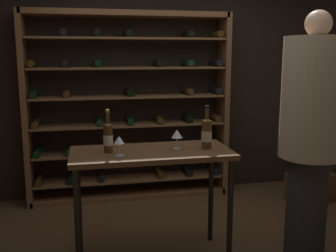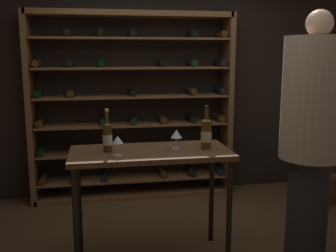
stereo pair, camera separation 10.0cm
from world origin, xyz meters
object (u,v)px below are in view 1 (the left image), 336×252
wine_glass_stemmed_right (177,134)px  wine_glass_stemmed_center (119,141)px  person_bystander_red_print (312,128)px  wine_bottle_red_label (108,137)px  wine_bottle_green_slim (207,133)px  tasting_table (151,164)px  wine_crate (310,187)px  wine_rack (130,108)px

wine_glass_stemmed_right → wine_glass_stemmed_center: 0.49m
person_bystander_red_print → wine_bottle_red_label: size_ratio=5.98×
wine_bottle_green_slim → wine_bottle_red_label: 0.78m
person_bystander_red_print → wine_bottle_green_slim: person_bystander_red_print is taller
tasting_table → wine_crate: size_ratio=2.63×
wine_rack → person_bystander_red_print: (1.25, -1.73, 0.04)m
wine_rack → wine_crate: (2.02, -0.56, -0.90)m
person_bystander_red_print → wine_bottle_green_slim: bearing=-77.6°
wine_bottle_red_label → wine_crate: bearing=21.4°
wine_glass_stemmed_right → wine_glass_stemmed_center: (-0.47, -0.13, -0.00)m
tasting_table → wine_bottle_red_label: 0.40m
wine_bottle_green_slim → wine_glass_stemmed_right: wine_bottle_green_slim is taller
wine_rack → tasting_table: bearing=-90.0°
wine_glass_stemmed_center → wine_bottle_red_label: bearing=118.4°
wine_rack → wine_bottle_green_slim: (0.45, -1.53, -0.01)m
person_bystander_red_print → wine_glass_stemmed_right: bearing=-76.4°
wine_glass_stemmed_right → wine_crate: bearing=27.1°
wine_rack → wine_glass_stemmed_center: 1.64m
tasting_table → wine_bottle_red_label: bearing=177.0°
wine_glass_stemmed_right → wine_rack: bearing=98.0°
wine_rack → person_bystander_red_print: wine_rack is taller
wine_rack → wine_glass_stemmed_right: (0.21, -1.49, -0.02)m
wine_rack → wine_glass_stemmed_right: bearing=-82.0°
wine_crate → wine_glass_stemmed_right: bearing=-152.9°
wine_crate → wine_glass_stemmed_right: size_ratio=3.05×
wine_glass_stemmed_center → wine_bottle_green_slim: bearing=7.5°
wine_glass_stemmed_right → tasting_table: bearing=-176.3°
wine_bottle_red_label → tasting_table: bearing=-3.0°
person_bystander_red_print → wine_glass_stemmed_right: person_bystander_red_print is taller
wine_rack → wine_bottle_green_slim: size_ratio=6.68×
person_bystander_red_print → wine_glass_stemmed_center: 1.51m
wine_rack → wine_glass_stemmed_right: 1.50m
wine_crate → wine_bottle_green_slim: (-1.57, -0.96, 0.89)m
person_bystander_red_print → wine_rack: bearing=-117.5°
person_bystander_red_print → wine_crate: (0.77, 1.17, -0.94)m
wine_rack → tasting_table: (-0.00, -1.50, -0.24)m
wine_bottle_red_label → wine_glass_stemmed_right: 0.54m
person_bystander_red_print → wine_bottle_red_label: bearing=-72.1°
person_bystander_red_print → wine_crate: 1.69m
wine_glass_stemmed_right → wine_glass_stemmed_center: wine_glass_stemmed_right is taller
wine_crate → wine_bottle_red_label: (-2.35, -0.92, 0.89)m
wine_rack → tasting_table: 1.52m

